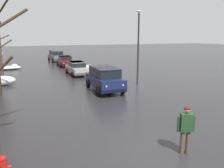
{
  "coord_description": "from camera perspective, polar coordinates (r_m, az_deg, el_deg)",
  "views": [
    {
      "loc": [
        -4.29,
        -6.0,
        4.1
      ],
      "look_at": [
        1.41,
        6.37,
        1.23
      ],
      "focal_mm": 36.28,
      "sensor_mm": 36.0,
      "label": 1
    }
  ],
  "objects": [
    {
      "name": "pedestrian_with_coffee",
      "position": [
        8.43,
        18.15,
        -10.06
      ],
      "size": [
        0.62,
        0.41,
        1.76
      ],
      "color": "brown",
      "rests_on": "ground"
    },
    {
      "name": "snow_bank_near_corner_left",
      "position": [
        21.23,
        -26.35,
        0.65
      ],
      "size": [
        2.35,
        1.17,
        0.84
      ],
      "color": "white",
      "rests_on": "ground"
    },
    {
      "name": "sedan_maroon_parked_kerbside_mid",
      "position": [
        32.26,
        -11.7,
        5.71
      ],
      "size": [
        2.08,
        4.09,
        1.42
      ],
      "color": "maroon",
      "rests_on": "ground"
    },
    {
      "name": "street_lamp_post",
      "position": [
        19.53,
        6.64,
        9.99
      ],
      "size": [
        0.44,
        0.24,
        6.23
      ],
      "color": "#28282D",
      "rests_on": "ground"
    },
    {
      "name": "snow_bank_mid_block_left",
      "position": [
        31.31,
        -24.48,
        3.79
      ],
      "size": [
        3.07,
        1.49,
        0.7
      ],
      "color": "white",
      "rests_on": "ground"
    },
    {
      "name": "sedan_silver_parked_kerbside_close",
      "position": [
        24.82,
        -8.76,
        4.03
      ],
      "size": [
        2.0,
        4.47,
        1.42
      ],
      "color": "#B7B7BC",
      "rests_on": "ground"
    },
    {
      "name": "suv_darkblue_approaching_near_lane",
      "position": [
        17.3,
        -1.94,
        1.54
      ],
      "size": [
        2.31,
        4.6,
        1.82
      ],
      "color": "navy",
      "rests_on": "ground"
    },
    {
      "name": "fire_hydrant",
      "position": [
        7.76,
        -25.72,
        -18.22
      ],
      "size": [
        0.42,
        0.22,
        0.71
      ],
      "color": "red",
      "rests_on": "ground"
    },
    {
      "name": "ground_plane",
      "position": [
        8.45,
        9.9,
        -17.34
      ],
      "size": [
        200.0,
        200.0,
        0.0
      ],
      "primitive_type": "plane",
      "color": "#2B2B2D"
    },
    {
      "name": "snow_bank_along_left_kerb",
      "position": [
        26.97,
        -6.02,
        3.95
      ],
      "size": [
        2.91,
        1.02,
        0.8
      ],
      "color": "white",
      "rests_on": "ground"
    },
    {
      "name": "suv_grey_parked_far_down_block",
      "position": [
        38.66,
        -13.9,
        6.96
      ],
      "size": [
        2.19,
        4.58,
        1.82
      ],
      "color": "slate",
      "rests_on": "ground"
    }
  ]
}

